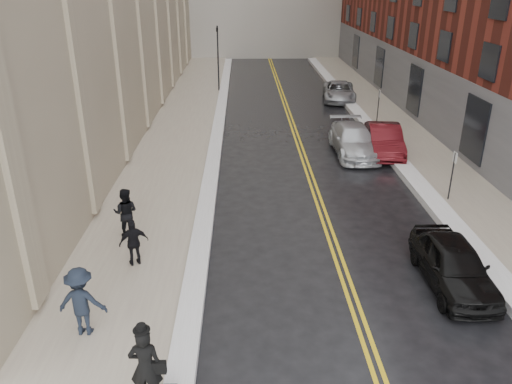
{
  "coord_description": "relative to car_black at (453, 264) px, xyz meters",
  "views": [
    {
      "loc": [
        -0.68,
        -10.84,
        8.74
      ],
      "look_at": [
        -0.23,
        5.62,
        1.6
      ],
      "focal_mm": 35.0,
      "sensor_mm": 36.0,
      "label": 1
    }
  ],
  "objects": [
    {
      "name": "pedestrian_b",
      "position": [
        -10.51,
        -2.14,
        0.39
      ],
      "size": [
        1.28,
        0.78,
        1.92
      ],
      "primitive_type": "imported",
      "rotation": [
        0.0,
        0.0,
        3.08
      ],
      "color": "black",
      "rests_on": "sidewalk_left"
    },
    {
      "name": "car_silver_near",
      "position": [
        -0.46,
        12.36,
        0.03
      ],
      "size": [
        2.14,
        5.22,
        1.51
      ],
      "primitive_type": "imported",
      "rotation": [
        0.0,
        0.0,
        0.0
      ],
      "color": "#B8BBC1",
      "rests_on": "ground"
    },
    {
      "name": "parking_sign_far",
      "position": [
        2.24,
        18.02,
        0.63
      ],
      "size": [
        0.06,
        0.35,
        2.23
      ],
      "color": "black",
      "rests_on": "ground"
    },
    {
      "name": "snow_ridge_left",
      "position": [
        -7.86,
        14.02,
        -0.59
      ],
      "size": [
        0.7,
        60.8,
        0.26
      ],
      "primitive_type": "cube",
      "color": "white",
      "rests_on": "ground"
    },
    {
      "name": "car_silver_far",
      "position": [
        1.01,
        24.79,
        -0.02
      ],
      "size": [
        2.93,
        5.28,
        1.4
      ],
      "primitive_type": "imported",
      "rotation": [
        0.0,
        0.0,
        -0.13
      ],
      "color": "#9C9EA4",
      "rests_on": "ground"
    },
    {
      "name": "sidewalk_right",
      "position": [
        3.34,
        14.02,
        -0.65
      ],
      "size": [
        3.0,
        64.0,
        0.15
      ],
      "primitive_type": "cube",
      "color": "gray",
      "rests_on": "ground"
    },
    {
      "name": "parking_sign_near",
      "position": [
        2.24,
        6.02,
        0.63
      ],
      "size": [
        0.06,
        0.35,
        2.23
      ],
      "color": "black",
      "rests_on": "ground"
    },
    {
      "name": "traffic_signal",
      "position": [
        -8.26,
        28.02,
        2.36
      ],
      "size": [
        0.18,
        0.15,
        5.2
      ],
      "color": "black",
      "rests_on": "ground"
    },
    {
      "name": "snow_ridge_right",
      "position": [
        1.49,
        14.02,
        -0.57
      ],
      "size": [
        0.85,
        60.8,
        0.3
      ],
      "primitive_type": "cube",
      "color": "white",
      "rests_on": "ground"
    },
    {
      "name": "sidewalk_left",
      "position": [
        -10.16,
        14.02,
        -0.65
      ],
      "size": [
        4.0,
        64.0,
        0.15
      ],
      "primitive_type": "cube",
      "color": "gray",
      "rests_on": "ground"
    },
    {
      "name": "pedestrian_a",
      "position": [
        -10.52,
        3.18,
        0.34
      ],
      "size": [
        0.91,
        0.73,
        1.82
      ],
      "primitive_type": "imported",
      "rotation": [
        0.0,
        0.0,
        3.1
      ],
      "color": "black",
      "rests_on": "sidewalk_left"
    },
    {
      "name": "pedestrian_main",
      "position": [
        -8.46,
        -4.53,
        0.4
      ],
      "size": [
        0.71,
        0.47,
        1.94
      ],
      "primitive_type": "imported",
      "rotation": [
        0.0,
        0.0,
        3.14
      ],
      "color": "black",
      "rests_on": "sidewalk_left"
    },
    {
      "name": "car_black",
      "position": [
        0.0,
        0.0,
        0.0
      ],
      "size": [
        1.74,
        4.25,
        1.44
      ],
      "primitive_type": "imported",
      "rotation": [
        0.0,
        0.0,
        -0.01
      ],
      "color": "black",
      "rests_on": "ground"
    },
    {
      "name": "pedestrian_c",
      "position": [
        -9.86,
        1.23,
        0.23
      ],
      "size": [
        1.01,
        0.74,
        1.6
      ],
      "primitive_type": "imported",
      "rotation": [
        0.0,
        0.0,
        3.56
      ],
      "color": "black",
      "rests_on": "sidewalk_left"
    },
    {
      "name": "ground",
      "position": [
        -5.66,
        -1.98,
        -0.72
      ],
      "size": [
        160.0,
        160.0,
        0.0
      ],
      "primitive_type": "plane",
      "color": "black",
      "rests_on": "ground"
    },
    {
      "name": "car_maroon",
      "position": [
        1.14,
        12.29,
        0.05
      ],
      "size": [
        2.18,
        4.86,
        1.55
      ],
      "primitive_type": "imported",
      "rotation": [
        0.0,
        0.0,
        -0.12
      ],
      "color": "#4A0D12",
      "rests_on": "ground"
    },
    {
      "name": "lane_stripe_a",
      "position": [
        -3.28,
        14.02,
        -0.72
      ],
      "size": [
        0.12,
        64.0,
        0.01
      ],
      "primitive_type": "cube",
      "color": "gold",
      "rests_on": "ground"
    },
    {
      "name": "lane_stripe_b",
      "position": [
        -3.04,
        14.02,
        -0.72
      ],
      "size": [
        0.12,
        64.0,
        0.01
      ],
      "primitive_type": "cube",
      "color": "gold",
      "rests_on": "ground"
    }
  ]
}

